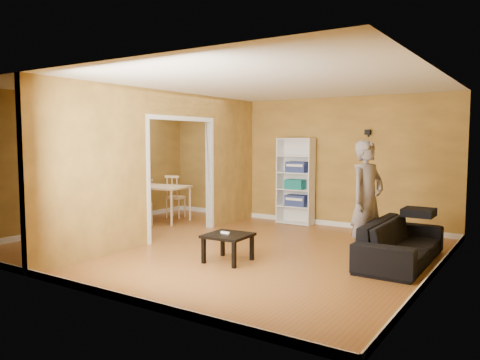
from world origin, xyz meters
name	(u,v)px	position (x,y,z in m)	size (l,w,h in m)	color
room_shell	(223,168)	(0.00, 0.00, 1.30)	(6.50, 6.50, 6.50)	brown
partition	(167,166)	(-1.20, 0.00, 1.30)	(0.22, 5.50, 2.60)	#B38636
wall_speaker	(368,132)	(1.50, 2.69, 1.90)	(0.10, 0.10, 0.10)	black
sofa	(401,236)	(2.70, 0.59, 0.39)	(0.89, 2.07, 0.79)	black
person	(367,189)	(2.18, 0.63, 1.03)	(0.58, 0.75, 2.06)	slate
bookshelf	(297,181)	(0.04, 2.60, 0.90)	(0.75, 0.33, 1.79)	white
paper_box_navy_a	(297,200)	(0.08, 2.56, 0.49)	(0.44, 0.29, 0.23)	navy
paper_box_teal	(295,184)	(0.03, 2.56, 0.83)	(0.39, 0.25, 0.20)	#137474
paper_box_navy_b	(297,167)	(0.08, 2.56, 1.19)	(0.43, 0.28, 0.22)	navy
coffee_table	(228,238)	(0.60, -0.72, 0.34)	(0.61, 0.61, 0.40)	black
game_controller	(225,233)	(0.54, -0.72, 0.42)	(0.14, 0.04, 0.03)	white
dining_table	(159,189)	(-2.56, 1.23, 0.69)	(1.23, 0.82, 0.77)	#E7C58A
chair_left	(135,197)	(-3.35, 1.28, 0.46)	(0.42, 0.42, 0.92)	#D5BA86
chair_near	(141,203)	(-2.44, 0.57, 0.48)	(0.44, 0.44, 0.96)	tan
chair_far	(176,196)	(-2.58, 1.79, 0.48)	(0.44, 0.44, 0.97)	tan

